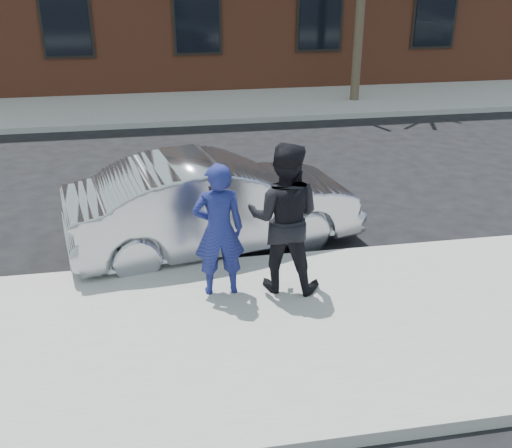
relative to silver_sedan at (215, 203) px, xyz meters
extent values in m
plane|color=black|center=(0.61, -2.30, -0.71)|extent=(100.00, 100.00, 0.00)
cube|color=gray|center=(0.61, -2.55, -0.64)|extent=(50.00, 3.50, 0.15)
cube|color=#999691|center=(0.61, -0.75, -0.64)|extent=(50.00, 0.10, 0.15)
cube|color=gray|center=(0.61, 8.95, -0.64)|extent=(50.00, 3.50, 0.15)
cube|color=#999691|center=(0.61, 7.15, -0.64)|extent=(50.00, 0.10, 0.15)
cube|color=black|center=(4.51, 10.64, 1.49)|extent=(1.30, 0.06, 1.70)
cylinder|color=#32291D|center=(5.11, 8.70, 1.54)|extent=(0.26, 0.26, 4.20)
imported|color=#999BA3|center=(0.00, 0.00, 0.00)|extent=(4.53, 2.28, 1.43)
imported|color=navy|center=(-0.12, -1.58, 0.30)|extent=(0.63, 0.42, 1.72)
cube|color=black|center=(-0.17, -1.36, 0.73)|extent=(0.07, 0.13, 0.08)
imported|color=black|center=(0.70, -1.59, 0.40)|extent=(1.13, 1.01, 1.93)
cube|color=black|center=(0.62, -1.37, 0.48)|extent=(0.09, 0.15, 0.06)
camera|label=1|loc=(-0.82, -8.19, 3.38)|focal=42.00mm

